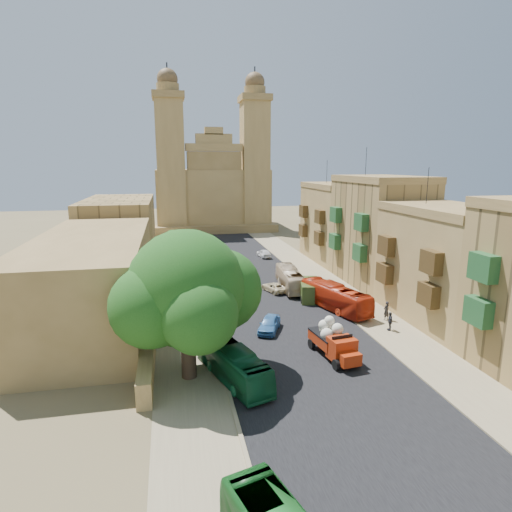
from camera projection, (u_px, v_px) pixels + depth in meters
name	position (u px, v px, depth m)	size (l,w,h in m)	color
ground	(332.00, 391.00, 29.23)	(260.00, 260.00, 0.00)	brown
road_surface	(250.00, 279.00, 57.96)	(14.00, 140.00, 0.01)	black
sidewalk_east	(317.00, 275.00, 59.84)	(5.00, 140.00, 0.01)	#8A7A5A
sidewalk_west	(179.00, 283.00, 56.09)	(5.00, 140.00, 0.01)	#8A7A5A
kerb_east	(300.00, 276.00, 59.33)	(0.25, 140.00, 0.12)	#8A7A5A
kerb_west	(198.00, 281.00, 56.57)	(0.25, 140.00, 0.12)	#8A7A5A
townhouse_b	(447.00, 264.00, 41.73)	(9.00, 14.00, 14.90)	olive
townhouse_c	(379.00, 230.00, 54.88)	(9.00, 14.00, 17.40)	#9D7D47
townhouse_d	(337.00, 222.00, 68.44)	(9.00, 14.00, 15.90)	olive
west_wall	(153.00, 301.00, 45.74)	(1.00, 40.00, 1.80)	olive
west_building_low	(93.00, 278.00, 42.04)	(10.00, 28.00, 8.40)	olive
west_building_mid	(120.00, 231.00, 66.78)	(10.00, 22.00, 10.00)	#9D7D47
church	(212.00, 189.00, 102.54)	(28.00, 22.50, 36.30)	olive
ficus_tree	(188.00, 292.00, 29.87)	(10.87, 10.00, 10.87)	#3B2A1D
street_tree_a	(178.00, 299.00, 38.04)	(3.31, 3.31, 5.09)	#3B2A1D
street_tree_b	(175.00, 265.00, 49.46)	(3.67, 3.67, 5.64)	#3B2A1D
street_tree_c	(173.00, 248.00, 61.02)	(3.37, 3.37, 5.17)	#3B2A1D
street_tree_d	(172.00, 238.00, 72.63)	(2.83, 2.83, 4.36)	#3B2A1D
red_truck	(334.00, 341.00, 34.10)	(2.84, 5.69, 3.20)	#A4290C
olive_pickup	(310.00, 290.00, 49.18)	(3.24, 5.38, 2.07)	#374A1C
bus_green_north	(231.00, 362.00, 30.76)	(2.12, 9.05, 2.52)	#11532D
bus_red_east	(335.00, 297.00, 45.45)	(2.27, 9.69, 2.70)	#B92B10
bus_cream_east	(290.00, 279.00, 53.16)	(2.15, 9.18, 2.56)	#CBB28D
car_blue_a	(269.00, 324.00, 39.59)	(1.64, 4.07, 1.39)	teal
car_white_a	(229.00, 266.00, 62.54)	(1.22, 3.49, 1.15)	silver
car_cream	(274.00, 287.00, 52.00)	(1.83, 3.96, 1.10)	beige
car_dkblue	(211.00, 254.00, 71.44)	(1.53, 3.77, 1.09)	#14183F
car_white_b	(264.00, 253.00, 71.29)	(1.61, 4.00, 1.36)	white
car_blue_b	(203.00, 238.00, 86.48)	(1.49, 4.27, 1.41)	#4D86C4
pedestrian_a	(386.00, 311.00, 42.39)	(0.70, 0.46, 1.93)	black
pedestrian_c	(390.00, 321.00, 39.75)	(1.05, 0.44, 1.79)	#313036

